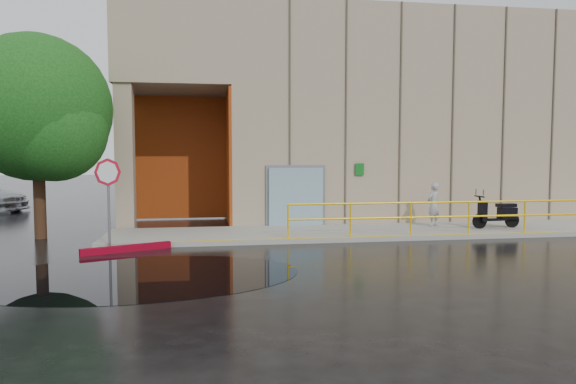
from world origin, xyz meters
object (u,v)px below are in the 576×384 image
Objects in this scene: person at (433,204)px; tree_near at (41,113)px; stop_sign at (108,183)px; red_curb at (127,248)px; scooter at (497,206)px.

person is 0.24× the size of tree_near.
tree_near is (-2.35, 2.29, 2.03)m from stop_sign.
tree_near is at bearing -33.84° from person.
tree_near is (-2.85, 2.60, 3.78)m from red_curb.
tree_near is (-12.71, 0.14, 2.97)m from person.
person is at bearing 14.04° from red_curb.
stop_sign is 0.40× the size of tree_near.
person is 0.60× the size of stop_sign.
scooter is at bearing -3.47° from tree_near.
person is 13.05m from tree_near.
tree_near reaches higher than person.
person is 10.19m from red_curb.
stop_sign is at bearing -21.49° from person.
red_curb is (0.50, -0.32, -1.75)m from stop_sign.
tree_near is (-14.63, 0.89, 2.96)m from scooter.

